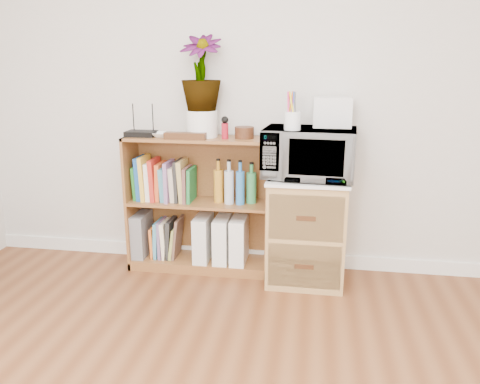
# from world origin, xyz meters

# --- Properties ---
(skirting_board) EXTENTS (4.00, 0.02, 0.10)m
(skirting_board) POSITION_xyz_m (0.00, 2.24, 0.05)
(skirting_board) COLOR white
(skirting_board) RESTS_ON ground
(bookshelf) EXTENTS (1.00, 0.30, 0.95)m
(bookshelf) POSITION_xyz_m (-0.35, 2.10, 0.47)
(bookshelf) COLOR brown
(bookshelf) RESTS_ON ground
(wicker_unit) EXTENTS (0.50, 0.45, 0.70)m
(wicker_unit) POSITION_xyz_m (0.40, 2.02, 0.35)
(wicker_unit) COLOR #9E7542
(wicker_unit) RESTS_ON ground
(microwave) EXTENTS (0.60, 0.43, 0.32)m
(microwave) POSITION_xyz_m (0.40, 2.02, 0.88)
(microwave) COLOR white
(microwave) RESTS_ON wicker_unit
(pen_cup) EXTENTS (0.10, 0.10, 0.11)m
(pen_cup) POSITION_xyz_m (0.29, 1.92, 1.09)
(pen_cup) COLOR white
(pen_cup) RESTS_ON microwave
(small_appliance) EXTENTS (0.24, 0.20, 0.19)m
(small_appliance) POSITION_xyz_m (0.54, 2.11, 1.13)
(small_appliance) COLOR silver
(small_appliance) RESTS_ON microwave
(router) EXTENTS (0.20, 0.14, 0.04)m
(router) POSITION_xyz_m (-0.74, 2.08, 0.97)
(router) COLOR black
(router) RESTS_ON bookshelf
(white_bowl) EXTENTS (0.13, 0.13, 0.03)m
(white_bowl) POSITION_xyz_m (-0.60, 2.07, 0.97)
(white_bowl) COLOR white
(white_bowl) RESTS_ON bookshelf
(plant_pot) EXTENTS (0.21, 0.21, 0.18)m
(plant_pot) POSITION_xyz_m (-0.32, 2.12, 1.04)
(plant_pot) COLOR white
(plant_pot) RESTS_ON bookshelf
(potted_plant) EXTENTS (0.27, 0.27, 0.49)m
(potted_plant) POSITION_xyz_m (-0.32, 2.12, 1.37)
(potted_plant) COLOR #31742E
(potted_plant) RESTS_ON plant_pot
(trinket_box) EXTENTS (0.28, 0.07, 0.04)m
(trinket_box) POSITION_xyz_m (-0.41, 2.00, 0.97)
(trinket_box) COLOR #391C0F
(trinket_box) RESTS_ON bookshelf
(kokeshi_doll) EXTENTS (0.05, 0.05, 0.10)m
(kokeshi_doll) POSITION_xyz_m (-0.15, 2.06, 1.00)
(kokeshi_doll) COLOR maroon
(kokeshi_doll) RESTS_ON bookshelf
(wooden_bowl) EXTENTS (0.13, 0.13, 0.08)m
(wooden_bowl) POSITION_xyz_m (-0.03, 2.11, 0.99)
(wooden_bowl) COLOR #341B0E
(wooden_bowl) RESTS_ON bookshelf
(paint_jars) EXTENTS (0.11, 0.04, 0.06)m
(paint_jars) POSITION_xyz_m (0.13, 2.01, 0.98)
(paint_jars) COLOR pink
(paint_jars) RESTS_ON bookshelf
(file_box) EXTENTS (0.09, 0.25, 0.32)m
(file_box) POSITION_xyz_m (-0.79, 2.10, 0.23)
(file_box) COLOR slate
(file_box) RESTS_ON bookshelf
(magazine_holder_left) EXTENTS (0.10, 0.26, 0.32)m
(magazine_holder_left) POSITION_xyz_m (-0.32, 2.09, 0.23)
(magazine_holder_left) COLOR silver
(magazine_holder_left) RESTS_ON bookshelf
(magazine_holder_mid) EXTENTS (0.10, 0.26, 0.32)m
(magazine_holder_mid) POSITION_xyz_m (-0.18, 2.09, 0.23)
(magazine_holder_mid) COLOR white
(magazine_holder_mid) RESTS_ON bookshelf
(magazine_holder_right) EXTENTS (0.10, 0.26, 0.33)m
(magazine_holder_right) POSITION_xyz_m (-0.06, 2.09, 0.23)
(magazine_holder_right) COLOR white
(magazine_holder_right) RESTS_ON bookshelf
(cookbooks) EXTENTS (0.43, 0.20, 0.31)m
(cookbooks) POSITION_xyz_m (-0.60, 2.10, 0.64)
(cookbooks) COLOR #1F7623
(cookbooks) RESTS_ON bookshelf
(liquor_bottles) EXTENTS (0.29, 0.07, 0.30)m
(liquor_bottles) POSITION_xyz_m (-0.10, 2.10, 0.64)
(liquor_bottles) COLOR #B57B21
(liquor_bottles) RESTS_ON bookshelf
(lower_books) EXTENTS (0.22, 0.19, 0.30)m
(lower_books) POSITION_xyz_m (-0.60, 2.10, 0.20)
(lower_books) COLOR orange
(lower_books) RESTS_ON bookshelf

